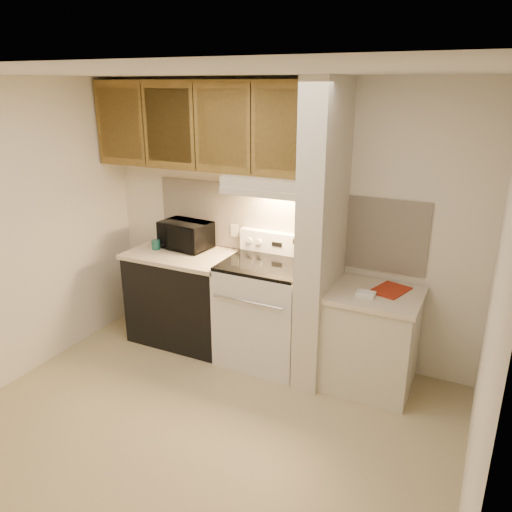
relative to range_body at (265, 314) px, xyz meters
The scene contains 50 objects.
floor 1.24m from the range_body, 90.00° to the right, with size 3.60×3.60×0.00m, color tan.
ceiling 2.34m from the range_body, 90.00° to the right, with size 3.60×3.60×0.00m, color white.
wall_back 0.86m from the range_body, 90.00° to the left, with size 3.60×0.02×2.50m, color silver.
wall_left 2.28m from the range_body, 147.31° to the right, with size 0.02×3.00×2.50m, color silver.
wall_right 2.28m from the range_body, 32.69° to the right, with size 0.02×3.00×2.50m, color silver.
backsplash 0.84m from the range_body, 90.00° to the left, with size 2.60×0.02×0.63m, color white.
range_body is the anchor object (origin of this frame).
oven_window 0.32m from the range_body, 90.00° to the right, with size 0.50×0.01×0.30m, color black.
oven_handle 0.44m from the range_body, 90.00° to the right, with size 0.02×0.02×0.65m, color silver.
cooktop 0.48m from the range_body, ahead, with size 0.74×0.64×0.03m, color black.
range_backguard 0.66m from the range_body, 90.00° to the left, with size 0.76×0.08×0.20m, color silver.
range_display 0.64m from the range_body, 90.00° to the left, with size 0.10×0.01×0.04m, color black.
range_knob_left_outer 0.70m from the range_body, 139.40° to the left, with size 0.05×0.05×0.02m, color silver.
range_knob_left_inner 0.66m from the range_body, 126.87° to the left, with size 0.05×0.05×0.02m, color silver.
range_knob_right_inner 0.66m from the range_body, 53.13° to the left, with size 0.05×0.05×0.02m, color silver.
range_knob_right_outer 0.70m from the range_body, 40.60° to the left, with size 0.05×0.05×0.02m, color silver.
dishwasher_front 0.88m from the range_body, behind, with size 1.00×0.63×0.87m, color black.
left_countertop 0.98m from the range_body, behind, with size 1.04×0.67×0.04m, color beige.
spoon_rest 1.33m from the range_body, behind, with size 0.24×0.08×0.02m, color black.
teal_jar 1.27m from the range_body, behind, with size 0.08×0.08×0.09m, color #1C5A4F.
outlet 0.86m from the range_body, 146.31° to the left, with size 0.08×0.01×0.12m, color beige.
microwave 1.11m from the range_body, behind, with size 0.48×0.32×0.26m, color black.
partition_pillar 0.94m from the range_body, ahead, with size 0.22×0.70×2.50m, color beige.
pillar_trim 0.93m from the range_body, ahead, with size 0.01×0.70×0.04m, color brown.
knife_strip 0.95m from the range_body, ahead, with size 0.02×0.42×0.04m, color black.
knife_blade_a 0.87m from the range_body, 29.11° to the right, with size 0.01×0.04×0.16m, color silver.
knife_handle_a 1.01m from the range_body, 31.35° to the right, with size 0.02×0.02×0.10m, color black.
knife_blade_b 0.85m from the range_body, 21.30° to the right, with size 0.01×0.04×0.18m, color silver.
knife_handle_b 0.99m from the range_body, 18.39° to the right, with size 0.02×0.02×0.10m, color black.
knife_blade_c 0.83m from the range_body, ahead, with size 0.01×0.04×0.20m, color silver.
knife_handle_c 0.99m from the range_body, ahead, with size 0.02×0.02×0.10m, color black.
knife_blade_d 0.85m from the range_body, ahead, with size 0.01×0.04×0.16m, color silver.
knife_handle_d 0.98m from the range_body, ahead, with size 0.02×0.02×0.10m, color black.
knife_blade_e 0.85m from the range_body, 15.53° to the left, with size 0.01×0.04×0.18m, color silver.
knife_handle_e 0.99m from the range_body, 14.91° to the left, with size 0.02×0.02×0.10m, color black.
oven_mitt 0.85m from the range_body, 23.58° to the left, with size 0.03×0.11×0.26m, color gray.
right_cab_base 0.97m from the range_body, ahead, with size 0.70×0.60×0.81m, color beige.
right_countertop 1.04m from the range_body, ahead, with size 0.74×0.64×0.04m, color beige.
red_folder 1.14m from the range_body, ahead, with size 0.23×0.32×0.01m, color #9D2712.
white_box 1.01m from the range_body, ahead, with size 0.14×0.09×0.04m, color white.
range_hood 1.17m from the range_body, 90.00° to the left, with size 0.78×0.44×0.15m, color beige.
hood_lip 1.12m from the range_body, 90.00° to the right, with size 0.78×0.04×0.06m, color beige.
upper_cabinets 1.77m from the range_body, 166.16° to the left, with size 2.18×0.33×0.77m, color brown.
cab_door_a 2.22m from the range_body, behind, with size 0.46×0.01×0.63m, color brown.
cab_gap_a 2.04m from the range_body, behind, with size 0.01×0.01×0.73m, color black.
cab_door_b 1.89m from the range_body, behind, with size 0.46×0.01×0.63m, color brown.
cab_gap_b 1.77m from the range_body, behind, with size 0.01×0.01×0.73m, color black.
cab_door_c 1.68m from the range_body, behind, with size 0.46×0.01×0.63m, color brown.
cab_gap_c 1.63m from the range_body, behind, with size 0.01×0.01×0.73m, color black.
cab_door_d 1.63m from the range_body, ahead, with size 0.46×0.01×0.63m, color brown.
Camera 1 is at (1.72, -2.57, 2.44)m, focal length 35.00 mm.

